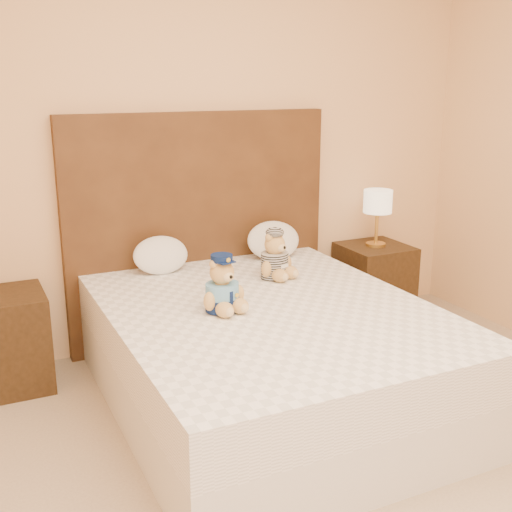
{
  "coord_description": "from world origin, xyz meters",
  "views": [
    {
      "loc": [
        -1.42,
        -1.62,
        1.7
      ],
      "look_at": [
        0.04,
        1.45,
        0.76
      ],
      "focal_mm": 45.0,
      "sensor_mm": 36.0,
      "label": 1
    }
  ],
  "objects_px": {
    "teddy_police": "(222,283)",
    "teddy_prisoner": "(275,255)",
    "lamp": "(378,204)",
    "bed": "(269,355)",
    "nightstand_right": "(374,282)",
    "pillow_left": "(161,253)",
    "pillow_right": "(273,238)",
    "nightstand_left": "(6,341)"
  },
  "relations": [
    {
      "from": "nightstand_left",
      "to": "teddy_police",
      "type": "height_order",
      "value": "teddy_police"
    },
    {
      "from": "bed",
      "to": "teddy_police",
      "type": "bearing_deg",
      "value": 169.58
    },
    {
      "from": "bed",
      "to": "nightstand_right",
      "type": "relative_size",
      "value": 3.64
    },
    {
      "from": "pillow_left",
      "to": "nightstand_right",
      "type": "bearing_deg",
      "value": -1.09
    },
    {
      "from": "lamp",
      "to": "pillow_right",
      "type": "xyz_separation_m",
      "value": [
        -0.8,
        0.03,
        -0.17
      ]
    },
    {
      "from": "nightstand_left",
      "to": "teddy_prisoner",
      "type": "distance_m",
      "value": 1.6
    },
    {
      "from": "bed",
      "to": "teddy_prisoner",
      "type": "height_order",
      "value": "teddy_prisoner"
    },
    {
      "from": "nightstand_right",
      "to": "pillow_left",
      "type": "bearing_deg",
      "value": 178.91
    },
    {
      "from": "nightstand_right",
      "to": "pillow_right",
      "type": "xyz_separation_m",
      "value": [
        -0.8,
        0.03,
        0.41
      ]
    },
    {
      "from": "nightstand_right",
      "to": "teddy_police",
      "type": "xyz_separation_m",
      "value": [
        -1.49,
        -0.76,
        0.42
      ]
    },
    {
      "from": "nightstand_left",
      "to": "teddy_prisoner",
      "type": "xyz_separation_m",
      "value": [
        1.51,
        -0.36,
        0.42
      ]
    },
    {
      "from": "nightstand_right",
      "to": "lamp",
      "type": "distance_m",
      "value": 0.57
    },
    {
      "from": "teddy_prisoner",
      "to": "bed",
      "type": "bearing_deg",
      "value": -141.63
    },
    {
      "from": "nightstand_right",
      "to": "pillow_left",
      "type": "relative_size",
      "value": 1.61
    },
    {
      "from": "bed",
      "to": "lamp",
      "type": "height_order",
      "value": "lamp"
    },
    {
      "from": "teddy_police",
      "to": "teddy_prisoner",
      "type": "bearing_deg",
      "value": 24.38
    },
    {
      "from": "nightstand_left",
      "to": "pillow_left",
      "type": "distance_m",
      "value": 1.01
    },
    {
      "from": "teddy_police",
      "to": "teddy_prisoner",
      "type": "distance_m",
      "value": 0.64
    },
    {
      "from": "lamp",
      "to": "teddy_prisoner",
      "type": "bearing_deg",
      "value": -159.92
    },
    {
      "from": "nightstand_left",
      "to": "pillow_right",
      "type": "xyz_separation_m",
      "value": [
        1.7,
        0.03,
        0.41
      ]
    },
    {
      "from": "pillow_left",
      "to": "pillow_right",
      "type": "bearing_deg",
      "value": 0.0
    },
    {
      "from": "pillow_right",
      "to": "teddy_prisoner",
      "type": "bearing_deg",
      "value": -116.03
    },
    {
      "from": "bed",
      "to": "teddy_police",
      "type": "height_order",
      "value": "teddy_police"
    },
    {
      "from": "bed",
      "to": "teddy_police",
      "type": "relative_size",
      "value": 6.77
    },
    {
      "from": "nightstand_right",
      "to": "pillow_left",
      "type": "height_order",
      "value": "pillow_left"
    },
    {
      "from": "nightstand_left",
      "to": "lamp",
      "type": "relative_size",
      "value": 1.38
    },
    {
      "from": "nightstand_right",
      "to": "teddy_prisoner",
      "type": "xyz_separation_m",
      "value": [
        -0.99,
        -0.36,
        0.42
      ]
    },
    {
      "from": "pillow_left",
      "to": "pillow_right",
      "type": "height_order",
      "value": "pillow_right"
    },
    {
      "from": "bed",
      "to": "nightstand_left",
      "type": "xyz_separation_m",
      "value": [
        -1.25,
        0.8,
        -0.0
      ]
    },
    {
      "from": "bed",
      "to": "pillow_left",
      "type": "height_order",
      "value": "pillow_left"
    },
    {
      "from": "teddy_police",
      "to": "pillow_left",
      "type": "relative_size",
      "value": 0.86
    },
    {
      "from": "bed",
      "to": "pillow_right",
      "type": "relative_size",
      "value": 5.37
    },
    {
      "from": "lamp",
      "to": "bed",
      "type": "bearing_deg",
      "value": -147.38
    },
    {
      "from": "nightstand_left",
      "to": "pillow_right",
      "type": "bearing_deg",
      "value": 1.01
    },
    {
      "from": "lamp",
      "to": "pillow_right",
      "type": "bearing_deg",
      "value": 177.86
    },
    {
      "from": "pillow_left",
      "to": "lamp",
      "type": "bearing_deg",
      "value": -1.09
    },
    {
      "from": "teddy_prisoner",
      "to": "pillow_left",
      "type": "bearing_deg",
      "value": 124.6
    },
    {
      "from": "nightstand_right",
      "to": "teddy_police",
      "type": "height_order",
      "value": "teddy_police"
    },
    {
      "from": "teddy_prisoner",
      "to": "teddy_police",
      "type": "bearing_deg",
      "value": -163.14
    },
    {
      "from": "nightstand_right",
      "to": "teddy_prisoner",
      "type": "distance_m",
      "value": 1.14
    },
    {
      "from": "lamp",
      "to": "nightstand_right",
      "type": "bearing_deg",
      "value": 0.0
    },
    {
      "from": "pillow_right",
      "to": "nightstand_left",
      "type": "bearing_deg",
      "value": -178.99
    }
  ]
}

